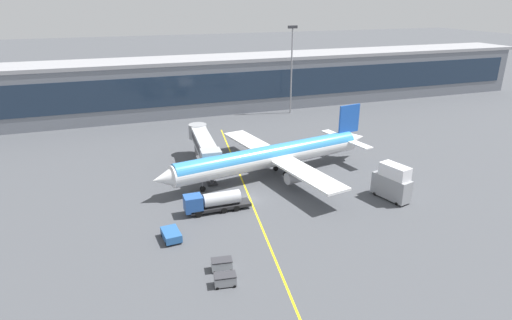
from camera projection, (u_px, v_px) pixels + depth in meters
The scene contains 11 objects.
ground_plane at pixel (249, 200), 73.50m from camera, with size 700.00×700.00×0.00m, color #47494F.
apron_lead_in_line at pixel (248, 194), 75.45m from camera, with size 0.30×80.00×0.01m, color yellow.
terminal_building at pixel (231, 83), 131.72m from camera, with size 208.47×16.55×15.85m.
main_airliner at pixel (272, 156), 81.88m from camera, with size 46.48×37.22×11.81m.
jet_bridge at pixel (203, 143), 86.01m from camera, with size 5.15×20.74×6.79m.
fuel_tanker at pixel (213, 202), 68.83m from camera, with size 10.81×2.74×3.25m.
catering_lift at pixel (392, 182), 72.70m from camera, with size 4.08×7.20×6.30m.
pushback_tug at pixel (171, 235), 60.98m from camera, with size 2.62×3.98×1.40m.
baggage_cart_0 at pixel (225, 279), 51.41m from camera, with size 2.84×1.95×1.48m.
baggage_cart_1 at pixel (222, 264), 54.34m from camera, with size 2.84×1.95×1.48m.
apron_light_mast_0 at pixel (292, 64), 123.52m from camera, with size 2.80×0.50×25.11m.
Camera 1 is at (-20.99, -62.90, 32.46)m, focal length 30.10 mm.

